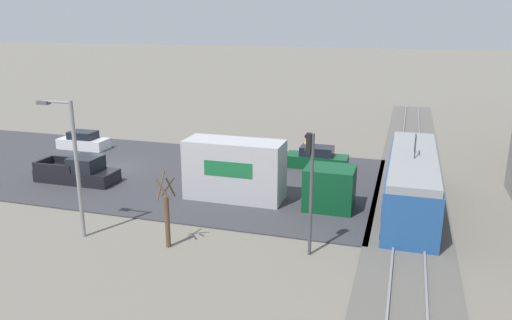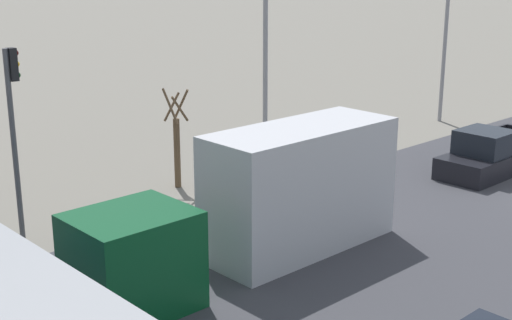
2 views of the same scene
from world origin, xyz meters
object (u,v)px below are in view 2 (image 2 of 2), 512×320
object	(u,v)px
street_lamp_near_crossing	(269,65)
street_lamp_mid_block	(448,26)
box_truck	(265,203)
traffic_light_pole	(14,121)
pickup_truck	(492,155)
street_tree	(177,143)

from	to	relation	value
street_lamp_near_crossing	street_lamp_mid_block	xyz separation A→B (m)	(-0.50, -12.34, 0.83)
box_truck	traffic_light_pole	distance (m)	7.74
pickup_truck	street_lamp_mid_block	bearing A→B (deg)	-45.54
box_truck	street_lamp_near_crossing	distance (m)	10.67
traffic_light_pole	street_tree	xyz separation A→B (m)	(1.21, -6.72, -2.07)
street_tree	street_lamp_near_crossing	size ratio (longest dim) A/B	0.53
street_tree	street_lamp_mid_block	distance (m)	17.59
street_lamp_near_crossing	street_lamp_mid_block	bearing A→B (deg)	-92.34
traffic_light_pole	box_truck	bearing A→B (deg)	-144.05
box_truck	street_lamp_mid_block	distance (m)	21.05
traffic_light_pole	street_tree	bearing A→B (deg)	-79.81
box_truck	pickup_truck	bearing A→B (deg)	-89.64
pickup_truck	traffic_light_pole	world-z (taller)	traffic_light_pole
box_truck	street_tree	world-z (taller)	street_tree
traffic_light_pole	street_lamp_near_crossing	xyz separation A→B (m)	(1.38, -11.67, 0.35)
traffic_light_pole	street_tree	world-z (taller)	traffic_light_pole
pickup_truck	street_lamp_mid_block	xyz separation A→B (m)	(6.85, -6.98, 4.20)
pickup_truck	street_lamp_mid_block	distance (m)	10.64
street_tree	box_truck	bearing A→B (deg)	162.18
pickup_truck	box_truck	bearing A→B (deg)	90.36
pickup_truck	traffic_light_pole	distance (m)	18.30
pickup_truck	street_tree	bearing A→B (deg)	55.16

